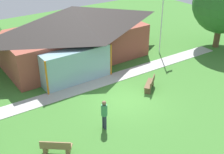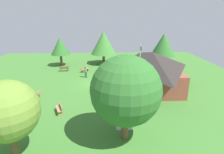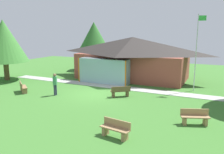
{
  "view_description": "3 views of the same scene",
  "coord_description": "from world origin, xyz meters",
  "views": [
    {
      "loc": [
        -9.79,
        -12.53,
        9.98
      ],
      "look_at": [
        -0.08,
        1.45,
        1.04
      ],
      "focal_mm": 47.61,
      "sensor_mm": 36.0,
      "label": 1
    },
    {
      "loc": [
        24.26,
        1.1,
        8.92
      ],
      "look_at": [
        0.85,
        2.14,
        1.19
      ],
      "focal_mm": 30.38,
      "sensor_mm": 36.0,
      "label": 2
    },
    {
      "loc": [
        8.98,
        -16.07,
        4.99
      ],
      "look_at": [
        0.85,
        1.33,
        1.24
      ],
      "focal_mm": 38.05,
      "sensor_mm": 36.0,
      "label": 3
    }
  ],
  "objects": [
    {
      "name": "bench_rear_near_path",
      "position": [
        2.11,
        0.16,
        0.4
      ],
      "size": [
        1.45,
        1.27,
        0.84
      ],
      "rotation": [
        0.0,
        0.0,
        0.66
      ],
      "color": "brown",
      "rests_on": "ground_plane"
    },
    {
      "name": "bench_lawn_far_right",
      "position": [
        7.89,
        -3.18,
        0.4
      ],
      "size": [
        1.56,
        0.94,
        0.84
      ],
      "rotation": [
        0.0,
        0.0,
        3.5
      ],
      "color": "#9E7A51",
      "rests_on": "ground_plane"
    },
    {
      "name": "tree_east_hedge",
      "position": [
        12.07,
        2.6,
        3.87
      ],
      "size": [
        5.04,
        5.04,
        6.4
      ],
      "color": "brown",
      "rests_on": "ground_plane"
    },
    {
      "name": "tree_lawn_corner",
      "position": [
        -9.92,
        -6.67,
        3.55
      ],
      "size": [
        3.35,
        3.35,
        5.08
      ],
      "color": "brown",
      "rests_on": "ground_plane"
    },
    {
      "name": "tree_far_east",
      "position": [
        13.64,
        -4.81,
        3.31
      ],
      "size": [
        3.86,
        3.86,
        5.26
      ],
      "color": "brown",
      "rests_on": "ground_plane"
    },
    {
      "name": "bench_mid_left",
      "position": [
        -5.71,
        -1.98,
        0.4
      ],
      "size": [
        1.45,
        1.28,
        0.84
      ],
      "rotation": [
        0.0,
        0.0,
        5.61
      ],
      "color": "olive",
      "rests_on": "ground_plane"
    },
    {
      "name": "pavilion",
      "position": [
        0.31,
        7.22,
        2.26
      ],
      "size": [
        11.97,
        7.25,
        4.36
      ],
      "color": "brown",
      "rests_on": "ground_plane"
    },
    {
      "name": "tree_west_hedge",
      "position": [
        -11.02,
        1.09,
        3.98
      ],
      "size": [
        4.67,
        4.67,
        6.1
      ],
      "color": "brown",
      "rests_on": "ground_plane"
    },
    {
      "name": "bench_front_right",
      "position": [
        4.65,
        -6.43,
        0.4
      ],
      "size": [
        1.55,
        0.68,
        0.84
      ],
      "rotation": [
        0.0,
        0.0,
        2.98
      ],
      "color": "#9E7A51",
      "rests_on": "ground_plane"
    },
    {
      "name": "tree_behind_pavilion_left",
      "position": [
        -6.14,
        10.81,
        4.26
      ],
      "size": [
        3.99,
        3.99,
        6.09
      ],
      "color": "brown",
      "rests_on": "ground_plane"
    },
    {
      "name": "footpath",
      "position": [
        0.0,
        2.9,
        0.01
      ],
      "size": [
        22.15,
        1.69,
        0.03
      ],
      "primitive_type": "cube",
      "rotation": [
        0.0,
        0.0,
        -0.02
      ],
      "color": "#ADADA8",
      "rests_on": "ground_plane"
    },
    {
      "name": "bench_front_left",
      "position": [
        -6.15,
        -5.44,
        0.4
      ],
      "size": [
        0.66,
        1.55,
        0.84
      ],
      "rotation": [
        0.0,
        0.0,
        1.72
      ],
      "color": "brown",
      "rests_on": "ground_plane"
    },
    {
      "name": "flagpole",
      "position": [
        7.02,
        4.5,
        3.46
      ],
      "size": [
        0.64,
        0.08,
        6.33
      ],
      "color": "silver",
      "rests_on": "ground_plane"
    },
    {
      "name": "visitor_strolling_lawn",
      "position": [
        -2.7,
        -1.6,
        1.02
      ],
      "size": [
        0.34,
        0.34,
        1.74
      ],
      "rotation": [
        0.0,
        0.0,
        1.57
      ],
      "color": "#2D3347",
      "rests_on": "ground_plane"
    },
    {
      "name": "ground_plane",
      "position": [
        0.0,
        0.0,
        0.0
      ],
      "size": [
        44.0,
        44.0,
        0.0
      ],
      "primitive_type": "plane",
      "color": "#3D752D"
    }
  ]
}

